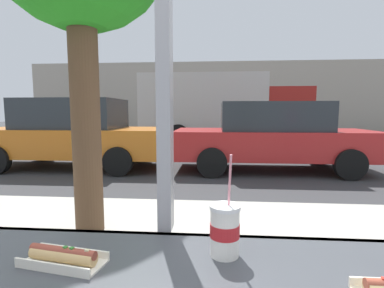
% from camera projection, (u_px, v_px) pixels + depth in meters
% --- Properties ---
extents(ground_plane, '(60.00, 60.00, 0.00)m').
position_uv_depth(ground_plane, '(209.00, 156.00, 9.04)').
color(ground_plane, '#38383A').
extents(sidewalk_strip, '(16.00, 2.80, 0.14)m').
position_uv_depth(sidewalk_strip, '(195.00, 253.00, 2.69)').
color(sidewalk_strip, '#B2ADA3').
rests_on(sidewalk_strip, ground).
extents(building_facade_far, '(28.00, 1.20, 5.08)m').
position_uv_depth(building_facade_far, '(213.00, 97.00, 22.00)').
color(building_facade_far, '#A89E8E').
rests_on(building_facade_far, ground).
extents(soda_cup_left, '(0.09, 0.09, 0.31)m').
position_uv_depth(soda_cup_left, '(225.00, 229.00, 0.87)').
color(soda_cup_left, white).
rests_on(soda_cup_left, window_counter).
extents(hotdog_tray_near, '(0.25, 0.14, 0.05)m').
position_uv_depth(hotdog_tray_near, '(63.00, 257.00, 0.83)').
color(hotdog_tray_near, silver).
rests_on(hotdog_tray_near, window_counter).
extents(parked_car_orange, '(4.50, 1.96, 1.70)m').
position_uv_depth(parked_car_orange, '(74.00, 133.00, 7.13)').
color(parked_car_orange, orange).
rests_on(parked_car_orange, ground).
extents(parked_car_red, '(4.52, 1.91, 1.61)m').
position_uv_depth(parked_car_red, '(272.00, 136.00, 6.75)').
color(parked_car_red, red).
rests_on(parked_car_red, ground).
extents(box_truck, '(6.83, 2.44, 2.90)m').
position_uv_depth(box_truck, '(220.00, 107.00, 12.14)').
color(box_truck, beige).
rests_on(box_truck, ground).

